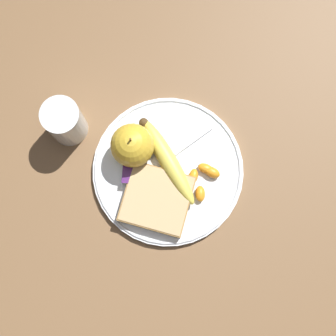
{
  "coord_description": "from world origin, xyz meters",
  "views": [
    {
      "loc": [
        -0.01,
        0.15,
        0.86
      ],
      "look_at": [
        0.0,
        0.0,
        0.03
      ],
      "focal_mm": 50.0,
      "sensor_mm": 36.0,
      "label": 1
    }
  ],
  "objects_px": {
    "plate": "(168,170)",
    "jam_packet": "(134,175)",
    "juice_glass": "(65,122)",
    "bread_slice": "(157,199)",
    "apple": "(132,146)",
    "banana": "(165,160)",
    "fork": "(169,157)"
  },
  "relations": [
    {
      "from": "banana",
      "to": "fork",
      "type": "distance_m",
      "value": 0.02
    },
    {
      "from": "apple",
      "to": "bread_slice",
      "type": "distance_m",
      "value": 0.11
    },
    {
      "from": "apple",
      "to": "banana",
      "type": "bearing_deg",
      "value": 163.13
    },
    {
      "from": "bread_slice",
      "to": "fork",
      "type": "bearing_deg",
      "value": -100.8
    },
    {
      "from": "apple",
      "to": "banana",
      "type": "distance_m",
      "value": 0.07
    },
    {
      "from": "juice_glass",
      "to": "fork",
      "type": "height_order",
      "value": "juice_glass"
    },
    {
      "from": "bread_slice",
      "to": "plate",
      "type": "bearing_deg",
      "value": -105.85
    },
    {
      "from": "banana",
      "to": "jam_packet",
      "type": "height_order",
      "value": "banana"
    },
    {
      "from": "apple",
      "to": "jam_packet",
      "type": "distance_m",
      "value": 0.06
    },
    {
      "from": "bread_slice",
      "to": "jam_packet",
      "type": "bearing_deg",
      "value": -42.67
    },
    {
      "from": "plate",
      "to": "juice_glass",
      "type": "relative_size",
      "value": 2.97
    },
    {
      "from": "bread_slice",
      "to": "jam_packet",
      "type": "distance_m",
      "value": 0.06
    },
    {
      "from": "apple",
      "to": "plate",
      "type": "bearing_deg",
      "value": 153.61
    },
    {
      "from": "juice_glass",
      "to": "jam_packet",
      "type": "distance_m",
      "value": 0.16
    },
    {
      "from": "plate",
      "to": "jam_packet",
      "type": "relative_size",
      "value": 6.62
    },
    {
      "from": "bread_slice",
      "to": "apple",
      "type": "bearing_deg",
      "value": -60.91
    },
    {
      "from": "apple",
      "to": "bread_slice",
      "type": "bearing_deg",
      "value": 119.09
    },
    {
      "from": "plate",
      "to": "bread_slice",
      "type": "bearing_deg",
      "value": 74.15
    },
    {
      "from": "jam_packet",
      "to": "plate",
      "type": "bearing_deg",
      "value": -165.38
    },
    {
      "from": "banana",
      "to": "jam_packet",
      "type": "distance_m",
      "value": 0.06
    },
    {
      "from": "banana",
      "to": "jam_packet",
      "type": "relative_size",
      "value": 3.97
    },
    {
      "from": "juice_glass",
      "to": "banana",
      "type": "xyz_separation_m",
      "value": [
        -0.19,
        0.05,
        -0.02
      ]
    },
    {
      "from": "juice_glass",
      "to": "apple",
      "type": "height_order",
      "value": "apple"
    },
    {
      "from": "juice_glass",
      "to": "bread_slice",
      "type": "xyz_separation_m",
      "value": [
        -0.17,
        0.13,
        -0.02
      ]
    },
    {
      "from": "juice_glass",
      "to": "fork",
      "type": "xyz_separation_m",
      "value": [
        -0.19,
        0.04,
        -0.03
      ]
    },
    {
      "from": "plate",
      "to": "apple",
      "type": "height_order",
      "value": "apple"
    },
    {
      "from": "plate",
      "to": "banana",
      "type": "height_order",
      "value": "banana"
    },
    {
      "from": "fork",
      "to": "jam_packet",
      "type": "relative_size",
      "value": 3.26
    },
    {
      "from": "plate",
      "to": "jam_packet",
      "type": "height_order",
      "value": "jam_packet"
    },
    {
      "from": "bread_slice",
      "to": "juice_glass",
      "type": "bearing_deg",
      "value": -35.68
    },
    {
      "from": "juice_glass",
      "to": "banana",
      "type": "distance_m",
      "value": 0.19
    },
    {
      "from": "juice_glass",
      "to": "bread_slice",
      "type": "bearing_deg",
      "value": 144.32
    }
  ]
}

